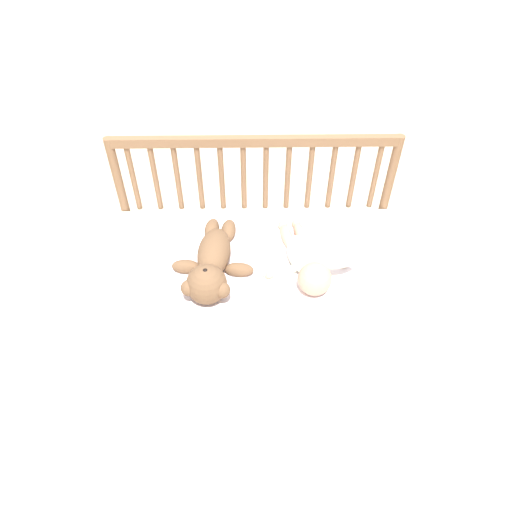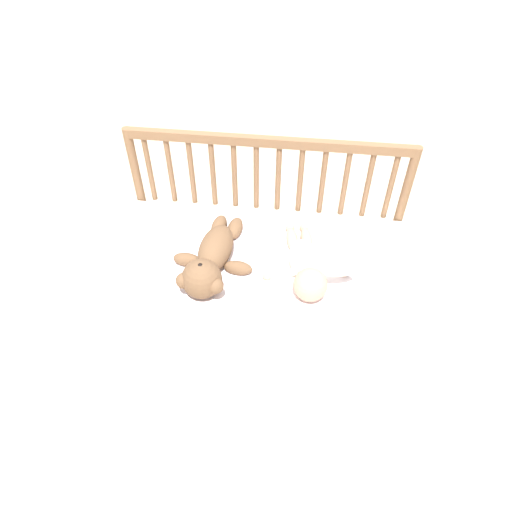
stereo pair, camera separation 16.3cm
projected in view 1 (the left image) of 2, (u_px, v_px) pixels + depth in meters
ground_plane at (256, 338)px, 1.96m from camera, size 12.00×12.00×0.00m
crib_mattress at (256, 307)px, 1.81m from camera, size 1.13×0.69×0.42m
crib_rail at (255, 185)px, 1.85m from camera, size 1.13×0.04×0.75m
blanket at (259, 262)px, 1.69m from camera, size 0.86×0.54×0.01m
teddy_bear at (212, 264)px, 1.61m from camera, size 0.30×0.45×0.14m
baby at (306, 261)px, 1.64m from camera, size 0.34×0.41×0.12m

